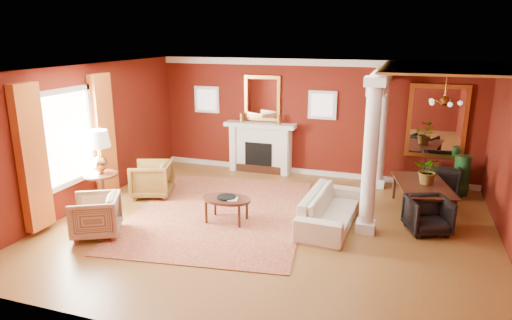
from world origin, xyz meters
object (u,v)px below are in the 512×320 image
(side_table, at_px, (99,156))
(dining_table, at_px, (424,190))
(sofa, at_px, (331,203))
(armchair_stripe, at_px, (95,214))
(armchair_leopard, at_px, (152,178))
(coffee_table, at_px, (227,200))

(side_table, xyz_separation_m, dining_table, (6.19, 1.91, -0.66))
(sofa, xyz_separation_m, armchair_stripe, (-3.87, -1.81, -0.01))
(side_table, bearing_deg, armchair_stripe, -58.71)
(sofa, distance_m, armchair_leopard, 4.03)
(armchair_stripe, height_order, dining_table, dining_table)
(side_table, bearing_deg, armchair_leopard, 64.20)
(sofa, bearing_deg, dining_table, -51.85)
(armchair_stripe, xyz_separation_m, side_table, (-0.65, 1.08, 0.73))
(armchair_leopard, xyz_separation_m, side_table, (-0.51, -1.05, 0.72))
(armchair_leopard, height_order, dining_table, dining_table)
(dining_table, bearing_deg, coffee_table, 103.29)
(armchair_stripe, height_order, coffee_table, armchair_stripe)
(armchair_leopard, bearing_deg, side_table, -43.52)
(sofa, distance_m, side_table, 4.64)
(dining_table, bearing_deg, sofa, 113.22)
(sofa, relative_size, dining_table, 1.25)
(sofa, xyz_separation_m, coffee_table, (-1.90, -0.51, 0.02))
(sofa, relative_size, armchair_stripe, 2.63)
(armchair_leopard, relative_size, coffee_table, 0.89)
(coffee_table, bearing_deg, armchair_leopard, 158.69)
(sofa, height_order, armchair_leopard, armchair_leopard)
(armchair_stripe, relative_size, dining_table, 0.48)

